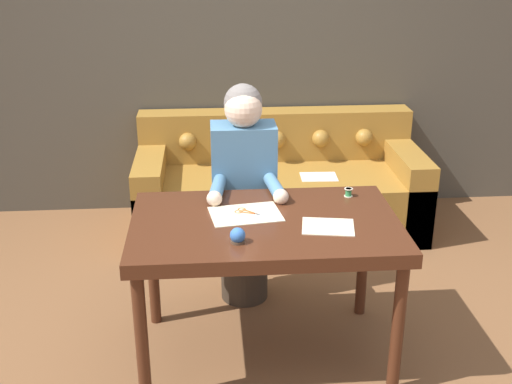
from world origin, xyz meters
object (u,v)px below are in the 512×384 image
at_px(couch, 279,189).
at_px(pin_cushion, 238,236).
at_px(dining_table, 265,236).
at_px(scissors, 250,213).
at_px(person, 244,196).
at_px(thread_spool, 348,192).

xyz_separation_m(couch, pin_cushion, (-0.39, -1.80, 0.51)).
bearing_deg(dining_table, scissors, 127.01).
height_order(couch, pin_cushion, pin_cushion).
relative_size(couch, pin_cushion, 28.68).
height_order(scissors, pin_cushion, pin_cushion).
xyz_separation_m(couch, person, (-0.32, -1.00, 0.36)).
distance_m(scissors, pin_cushion, 0.32).
xyz_separation_m(couch, thread_spool, (0.22, -1.31, 0.50)).
xyz_separation_m(person, pin_cushion, (-0.07, -0.80, 0.14)).
height_order(couch, scissors, couch).
relative_size(thread_spool, pin_cushion, 0.63).
relative_size(couch, thread_spool, 45.56).
height_order(person, pin_cushion, person).
distance_m(dining_table, thread_spool, 0.55).
bearing_deg(couch, person, -107.43).
height_order(person, thread_spool, person).
height_order(person, scissors, person).
height_order(dining_table, thread_spool, thread_spool).
bearing_deg(dining_table, pin_cushion, -122.60).
distance_m(person, scissors, 0.50).
bearing_deg(person, thread_spool, -29.56).
distance_m(person, thread_spool, 0.63).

